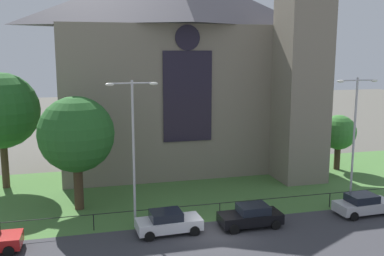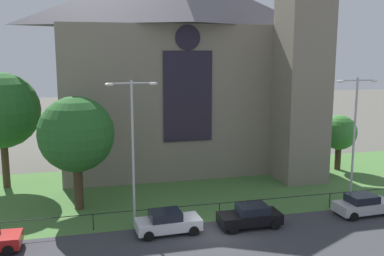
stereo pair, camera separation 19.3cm
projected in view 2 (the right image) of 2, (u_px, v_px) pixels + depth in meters
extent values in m
plane|color=#56544C|center=(182.00, 188.00, 38.44)|extent=(160.00, 160.00, 0.00)
cube|color=#38383D|center=(226.00, 246.00, 26.99)|extent=(120.00, 8.00, 0.01)
cube|color=#477538|center=(187.00, 195.00, 36.53)|extent=(120.00, 20.00, 0.01)
cube|color=gray|center=(174.00, 97.00, 45.07)|extent=(22.00, 12.00, 14.00)
cube|color=black|center=(188.00, 97.00, 39.17)|extent=(4.40, 0.16, 8.00)
cylinder|color=black|center=(188.00, 38.00, 38.28)|extent=(2.20, 0.15, 2.20)
cube|color=gray|center=(302.00, 81.00, 39.50)|extent=(4.00, 4.00, 18.00)
cylinder|color=black|center=(219.00, 203.00, 31.34)|extent=(34.96, 0.05, 0.05)
cylinder|color=black|center=(93.00, 222.00, 29.32)|extent=(0.06, 0.07, 1.10)
cylinder|color=black|center=(219.00, 211.00, 31.43)|extent=(0.06, 0.07, 1.10)
cylinder|color=black|center=(330.00, 201.00, 33.55)|extent=(0.07, 0.07, 1.10)
cylinder|color=#423021|center=(338.00, 157.00, 44.13)|extent=(0.59, 0.59, 2.47)
sphere|color=#387F33|center=(339.00, 132.00, 43.69)|extent=(3.43, 3.43, 3.43)
cylinder|color=#423021|center=(5.00, 163.00, 38.24)|extent=(0.62, 0.62, 4.33)
sphere|color=#235B23|center=(1.00, 110.00, 37.44)|extent=(6.42, 6.42, 6.42)
cylinder|color=#423021|center=(78.00, 185.00, 33.08)|extent=(0.68, 0.68, 3.62)
sphere|color=#235B23|center=(76.00, 134.00, 32.40)|extent=(5.57, 5.57, 5.57)
cylinder|color=#B2B2B7|center=(133.00, 156.00, 29.12)|extent=(0.16, 0.16, 9.88)
cylinder|color=#B2B2B7|center=(120.00, 83.00, 28.12)|extent=(1.40, 0.10, 0.10)
cylinder|color=#B2B2B7|center=(142.00, 83.00, 28.46)|extent=(1.40, 0.10, 0.10)
ellipsoid|color=white|center=(109.00, 84.00, 27.96)|extent=(0.57, 0.26, 0.20)
ellipsoid|color=white|center=(153.00, 84.00, 28.64)|extent=(0.57, 0.26, 0.20)
cylinder|color=#B2B2B7|center=(354.00, 143.00, 33.10)|extent=(0.16, 0.16, 9.79)
cylinder|color=#B2B2B7|center=(349.00, 80.00, 32.11)|extent=(1.40, 0.10, 0.10)
cylinder|color=#B2B2B7|center=(366.00, 80.00, 32.45)|extent=(1.40, 0.10, 0.10)
ellipsoid|color=white|center=(341.00, 81.00, 31.95)|extent=(0.57, 0.26, 0.20)
ellipsoid|color=white|center=(374.00, 81.00, 32.63)|extent=(0.57, 0.26, 0.20)
cylinder|color=black|center=(13.00, 238.00, 27.39)|extent=(0.65, 0.24, 0.64)
cylinder|color=black|center=(8.00, 251.00, 25.66)|extent=(0.65, 0.24, 0.64)
cube|color=silver|center=(168.00, 224.00, 28.89)|extent=(4.27, 1.97, 0.70)
cube|color=black|center=(165.00, 215.00, 28.72)|extent=(2.06, 1.68, 0.55)
cylinder|color=black|center=(186.00, 221.00, 30.20)|extent=(0.65, 0.25, 0.64)
cylinder|color=black|center=(194.00, 231.00, 28.50)|extent=(0.65, 0.25, 0.64)
cylinder|color=black|center=(144.00, 225.00, 29.37)|extent=(0.65, 0.25, 0.64)
cylinder|color=black|center=(149.00, 236.00, 27.68)|extent=(0.65, 0.25, 0.64)
cube|color=black|center=(250.00, 218.00, 29.90)|extent=(4.21, 1.82, 0.70)
cube|color=black|center=(253.00, 209.00, 29.84)|extent=(2.01, 1.61, 0.55)
cylinder|color=black|center=(233.00, 229.00, 28.73)|extent=(0.64, 0.22, 0.64)
cylinder|color=black|center=(225.00, 219.00, 30.44)|extent=(0.64, 0.22, 0.64)
cylinder|color=black|center=(275.00, 225.00, 29.45)|extent=(0.64, 0.22, 0.64)
cylinder|color=black|center=(264.00, 215.00, 31.17)|extent=(0.64, 0.22, 0.64)
cube|color=#B7B7BC|center=(364.00, 206.00, 32.12)|extent=(4.27, 1.98, 0.70)
cube|color=black|center=(362.00, 198.00, 31.96)|extent=(2.07, 1.69, 0.55)
cylinder|color=black|center=(372.00, 204.00, 33.44)|extent=(0.65, 0.25, 0.64)
cylinder|color=black|center=(338.00, 208.00, 32.61)|extent=(0.65, 0.25, 0.64)
cylinder|color=black|center=(354.00, 217.00, 30.91)|extent=(0.65, 0.25, 0.64)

